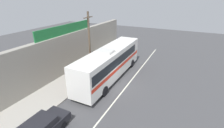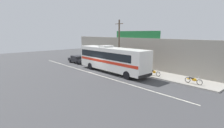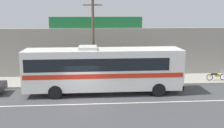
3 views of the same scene
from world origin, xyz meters
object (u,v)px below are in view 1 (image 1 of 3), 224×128
object	(u,v)px
intercity_bus	(110,62)
utility_pole	(90,45)
pedestrian_far_left	(94,59)
pedestrian_by_curb	(74,74)
motorcycle_purple	(124,47)
motorcycle_black	(112,56)

from	to	relation	value
intercity_bus	utility_pole	distance (m)	2.98
pedestrian_far_left	intercity_bus	bearing A→B (deg)	-121.55
intercity_bus	pedestrian_by_curb	distance (m)	4.23
intercity_bus	pedestrian_by_curb	bearing A→B (deg)	134.22
pedestrian_by_curb	pedestrian_far_left	size ratio (longest dim) A/B	1.08
utility_pole	pedestrian_by_curb	world-z (taller)	utility_pole
utility_pole	pedestrian_far_left	xyz separation A→B (m)	(2.78, 1.22, -2.90)
utility_pole	motorcycle_purple	world-z (taller)	utility_pole
intercity_bus	pedestrian_far_left	world-z (taller)	intercity_bus
pedestrian_far_left	pedestrian_by_curb	bearing A→B (deg)	-174.84
utility_pole	motorcycle_purple	distance (m)	11.82
motorcycle_black	intercity_bus	bearing A→B (deg)	-156.06
motorcycle_black	pedestrian_by_curb	distance (m)	8.44
utility_pole	pedestrian_far_left	distance (m)	4.20
utility_pole	pedestrian_by_curb	xyz separation A→B (m)	(-2.19, 0.77, -2.81)
intercity_bus	motorcycle_purple	distance (m)	11.03
motorcycle_black	pedestrian_far_left	bearing A→B (deg)	164.50
intercity_bus	motorcycle_purple	world-z (taller)	intercity_bus
motorcycle_purple	pedestrian_far_left	world-z (taller)	pedestrian_far_left
utility_pole	pedestrian_far_left	size ratio (longest dim) A/B	4.57
intercity_bus	motorcycle_purple	bearing A→B (deg)	13.45
pedestrian_by_curb	intercity_bus	bearing A→B (deg)	-45.78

